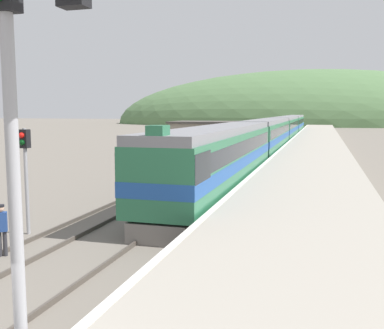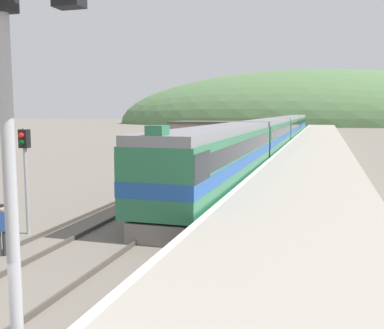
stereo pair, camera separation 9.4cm
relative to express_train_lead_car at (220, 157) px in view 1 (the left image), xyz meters
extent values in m
cube|color=#4C443D|center=(-0.72, 49.32, -2.06)|extent=(0.08, 180.00, 0.16)
cube|color=#4C443D|center=(0.72, 49.32, -2.06)|extent=(0.08, 180.00, 0.16)
cube|color=#4C443D|center=(-4.59, 49.32, -2.06)|extent=(0.08, 180.00, 0.16)
cube|color=#4C443D|center=(-3.16, 49.32, -2.06)|extent=(0.08, 180.00, 0.16)
cube|color=#9E9689|center=(4.84, 29.32, -1.58)|extent=(6.42, 140.00, 1.14)
cube|color=silver|center=(1.75, 29.32, -1.00)|extent=(0.24, 140.00, 0.01)
ellipsoid|color=#517547|center=(0.00, 142.47, -2.14)|extent=(144.45, 65.00, 38.73)
cube|color=gray|center=(-8.16, 27.91, -0.49)|extent=(7.23, 6.14, 3.31)
cube|color=#47423D|center=(-8.16, 27.91, 1.29)|extent=(7.73, 6.64, 0.24)
cube|color=black|center=(0.00, 0.23, -1.72)|extent=(2.41, 20.16, 0.85)
cube|color=#286B47|center=(0.00, 0.23, 0.04)|extent=(2.94, 21.44, 2.67)
cube|color=#1E4C99|center=(0.00, 0.23, -0.17)|extent=(2.97, 21.46, 0.59)
cube|color=black|center=(0.00, 0.23, 0.63)|extent=(2.96, 20.16, 0.80)
cube|color=slate|center=(0.00, 0.23, 1.57)|extent=(2.76, 21.44, 0.40)
cube|color=black|center=(0.00, -9.36, 0.63)|extent=(2.98, 2.20, 1.07)
cube|color=#286B47|center=(0.00, -10.04, 1.95)|extent=(0.64, 0.80, 0.36)
cube|color=slate|center=(0.00, -10.29, -1.76)|extent=(2.29, 0.40, 0.77)
cube|color=black|center=(0.00, 22.85, -1.72)|extent=(2.41, 20.67, 0.85)
cube|color=#286B47|center=(0.00, 22.85, 0.04)|extent=(2.94, 21.99, 2.67)
cube|color=#1E4C99|center=(0.00, 22.85, -0.17)|extent=(2.97, 22.01, 0.59)
cube|color=black|center=(0.00, 22.85, 0.63)|extent=(2.96, 20.67, 0.80)
cube|color=slate|center=(0.00, 22.85, 1.57)|extent=(2.76, 21.99, 0.40)
cube|color=black|center=(0.00, 45.75, -1.72)|extent=(2.41, 20.67, 0.85)
cube|color=#286B47|center=(0.00, 45.75, 0.04)|extent=(2.94, 21.99, 2.67)
cube|color=#1E4C99|center=(0.00, 45.75, -0.17)|extent=(2.97, 22.01, 0.59)
cube|color=black|center=(0.00, 45.75, 0.63)|extent=(2.96, 20.67, 0.80)
cube|color=slate|center=(0.00, 45.75, 1.57)|extent=(2.76, 21.99, 0.40)
cube|color=black|center=(0.00, 68.64, -1.72)|extent=(2.41, 20.67, 0.85)
cube|color=#286B47|center=(0.00, 68.64, 0.04)|extent=(2.94, 21.99, 2.67)
cube|color=#1E4C99|center=(0.00, 68.64, -0.17)|extent=(2.97, 22.01, 0.59)
cube|color=black|center=(0.00, 68.64, 0.63)|extent=(2.96, 20.67, 0.80)
cube|color=slate|center=(0.00, 68.64, 1.57)|extent=(2.76, 21.99, 0.40)
cylinder|color=#9E9EA3|center=(1.16, -19.29, 1.95)|extent=(0.20, 0.20, 8.20)
cylinder|color=#9E9EA3|center=(-5.33, -10.28, -0.08)|extent=(0.14, 0.14, 4.13)
cube|color=black|center=(-5.33, -10.28, 1.58)|extent=(0.36, 0.28, 0.71)
sphere|color=red|center=(-5.33, -10.45, 1.72)|extent=(0.22, 0.22, 0.22)
sphere|color=black|center=(-5.33, -10.45, 1.44)|extent=(0.22, 0.22, 0.22)
cylinder|color=#2D2D33|center=(-4.54, -12.87, -1.73)|extent=(0.14, 0.14, 0.84)
cylinder|color=#2D2D33|center=(-4.39, -12.78, -1.73)|extent=(0.14, 0.14, 0.84)
cube|color=navy|center=(-4.47, -12.83, -0.99)|extent=(0.42, 0.38, 0.65)
sphere|color=tan|center=(-4.47, -12.83, -0.55)|extent=(0.23, 0.23, 0.23)
cylinder|color=black|center=(-4.47, -12.83, -0.45)|extent=(0.24, 0.24, 0.07)
camera|label=1|loc=(5.58, -24.91, 2.63)|focal=42.00mm
camera|label=2|loc=(5.67, -24.89, 2.63)|focal=42.00mm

